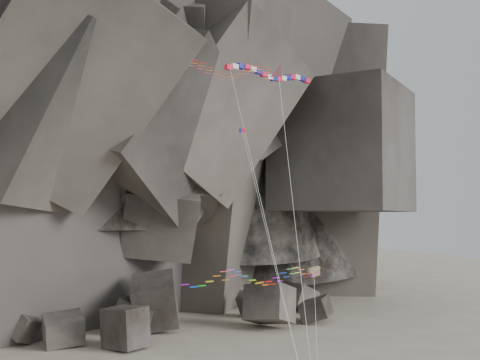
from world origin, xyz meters
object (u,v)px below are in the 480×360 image
parafoil_kite (248,277)px  pennant_kite (261,210)px  delta_kite (233,71)px  banner_kite (270,76)px

parafoil_kite → pennant_kite: (-1.71, -4.73, 5.63)m
delta_kite → parafoil_kite: bearing=13.8°
banner_kite → parafoil_kite: size_ratio=1.99×
banner_kite → parafoil_kite: banner_kite is taller
pennant_kite → parafoil_kite: bearing=83.6°
parafoil_kite → pennant_kite: pennant_kite is taller
delta_kite → pennant_kite: bearing=-95.4°
delta_kite → banner_kite: banner_kite is taller
banner_kite → pennant_kite: bearing=-139.1°
parafoil_kite → pennant_kite: bearing=-121.9°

